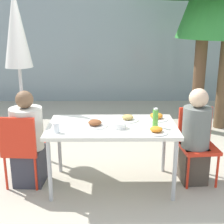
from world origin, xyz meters
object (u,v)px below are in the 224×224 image
Objects in this scene: chair_left at (21,146)px; bottle at (155,118)px; drinking_cup at (56,128)px; salad_bowl at (119,125)px; person_left at (28,142)px; chair_right at (197,139)px; person_right at (195,139)px; closed_umbrella at (17,35)px.

bottle is (1.48, -0.05, 0.33)m from chair_left.
drinking_cup is (-1.04, -0.16, -0.05)m from bottle.
person_left is at bearing 171.47° from salad_bowl.
person_left reaches higher than bottle.
bottle is at bearing 8.99° from drinking_cup.
chair_right is at bearing 8.70° from chair_left.
chair_left reaches higher than salad_bowl.
person_right reaches higher than salad_bowl.
person_right is at bearing 11.14° from salad_bowl.
chair_left is 4.07× the size of bottle.
person_left reaches higher than chair_left.
bottle is 1.39× the size of salad_bowl.
closed_umbrella is 14.89× the size of salad_bowl.
person_right is at bearing 4.15° from person_left.
chair_right is at bearing 6.60° from person_left.
chair_right is 0.38× the size of closed_umbrella.
person_right reaches higher than chair_left.
bottle is at bearing 18.45° from chair_right.
person_right is at bearing 58.10° from chair_right.
chair_right is 1.00m from salad_bowl.
chair_left is at bearing -121.90° from person_left.
person_right is 0.50× the size of closed_umbrella.
person_right is 2.58m from closed_umbrella.
person_left is 1.46m from bottle.
bottle reaches higher than chair_left.
closed_umbrella reaches higher than drinking_cup.
person_left is 0.55m from drinking_cup.
bottle is at bearing 1.69° from chair_left.
chair_left is 0.38× the size of closed_umbrella.
chair_right is (1.96, 0.10, -0.01)m from person_left.
closed_umbrella is (-0.21, 0.90, 1.15)m from chair_left.
chair_left is 8.32× the size of drinking_cup.
person_right is at bearing -20.36° from closed_umbrella.
drinking_cup is (0.44, -0.21, 0.28)m from chair_left.
person_right is (1.97, 0.10, 0.04)m from chair_left.
salad_bowl is (-0.88, -0.17, 0.23)m from person_right.
person_right is 5.33× the size of bottle.
person_left is 5.25× the size of bottle.
person_right is (-0.04, -0.08, 0.04)m from chair_right.
person_right is (1.92, 0.02, 0.02)m from person_left.
closed_umbrella is at bearing 111.24° from person_left.
bottle is 1.05m from drinking_cup.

